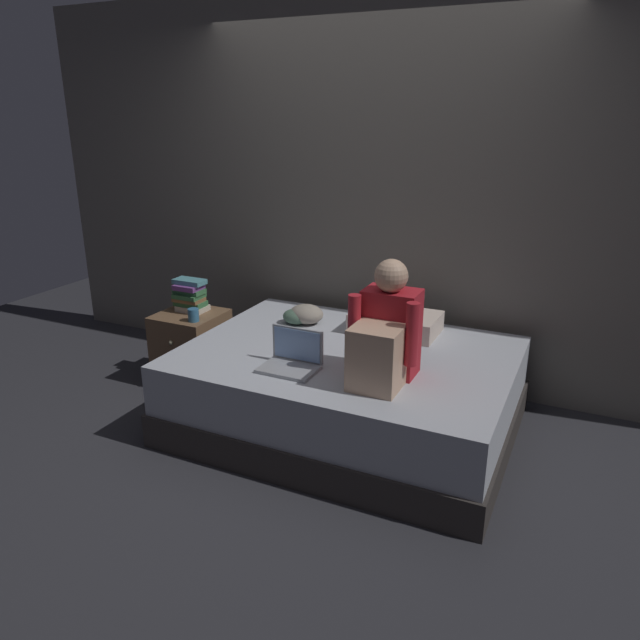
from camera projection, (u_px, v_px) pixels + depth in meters
ground_plane at (297, 441)px, 3.65m from camera, size 8.00×8.00×0.00m
wall_back at (373, 193)px, 4.22m from camera, size 5.60×0.10×2.70m
bed at (347, 390)px, 3.74m from camera, size 2.00×1.50×0.52m
nightstand at (192, 347)px, 4.39m from camera, size 0.44×0.46×0.52m
person_sitting at (385, 335)px, 3.20m from camera, size 0.39×0.44×0.66m
laptop at (292, 359)px, 3.39m from camera, size 0.32×0.23×0.22m
pillow at (395, 322)px, 3.95m from camera, size 0.56×0.36×0.13m
book_stack at (190, 296)px, 4.32m from camera, size 0.23×0.17×0.24m
mug at (193, 315)px, 4.13m from camera, size 0.08×0.08×0.09m
clothes_pile at (303, 315)px, 4.11m from camera, size 0.27×0.22×0.13m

